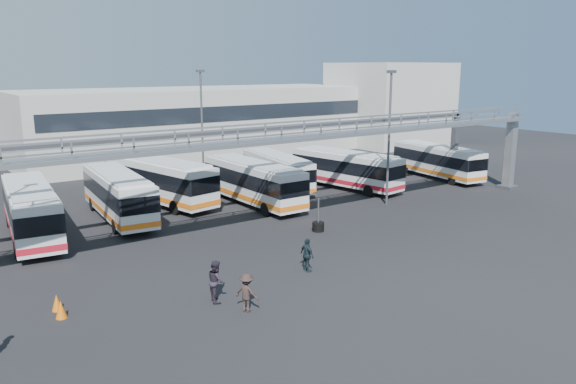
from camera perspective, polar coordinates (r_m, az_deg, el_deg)
ground at (r=31.47m, az=3.76°, el=-6.80°), size 140.00×140.00×0.00m
gantry at (r=34.76m, az=-2.31°, el=4.43°), size 51.40×5.15×7.10m
warehouse at (r=68.55m, az=-8.92°, el=7.04°), size 42.00×14.00×8.00m
building_right at (r=79.25m, az=10.32°, el=8.81°), size 14.00×12.00×11.00m
light_pole_mid at (r=43.28m, az=10.25°, el=6.14°), size 0.70×0.35×10.21m
light_pole_back at (r=50.58m, az=-8.74°, el=7.10°), size 0.70×0.35×10.21m
bus_2 at (r=38.02m, az=-24.68°, el=-1.60°), size 3.87×11.34×3.38m
bus_3 at (r=40.70m, az=-16.86°, el=-0.16°), size 3.59×11.13×3.32m
bus_4 at (r=44.59m, az=-12.98°, el=1.29°), size 4.77×11.89×3.52m
bus_5 at (r=43.30m, az=-3.57°, el=1.13°), size 2.66×11.07×3.35m
bus_6 at (r=48.68m, az=-1.13°, el=2.25°), size 4.10×10.38×3.08m
bus_7 at (r=49.28m, az=5.91°, el=2.43°), size 4.00×11.00×3.27m
bus_9 at (r=55.59m, az=14.94°, el=3.16°), size 3.95×10.60×3.15m
pedestrian_b at (r=25.90m, az=-7.30°, el=-8.95°), size 0.98×1.11×1.93m
pedestrian_c at (r=24.77m, az=-4.21°, el=-10.17°), size 1.10×1.28×1.72m
pedestrian_d at (r=29.28m, az=1.96°, el=-6.42°), size 0.48×1.07×1.80m
cone_left at (r=26.13m, az=-22.07°, el=-10.99°), size 0.55×0.55×0.78m
cone_right at (r=26.95m, az=-22.43°, el=-10.33°), size 0.56×0.56×0.74m
tire_stack at (r=36.50m, az=3.09°, el=-3.43°), size 0.77×0.77×2.21m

